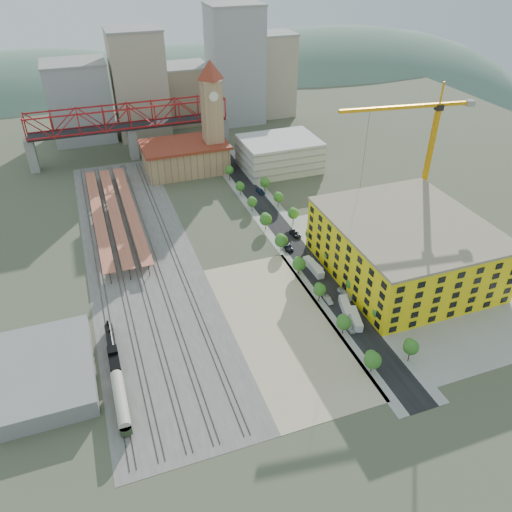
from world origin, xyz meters
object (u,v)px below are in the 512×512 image
object	(u,v)px
clock_tower	(212,106)
coach	(121,402)
site_trailer_b	(346,307)
tower_crane	(424,140)
construction_building	(404,247)
car_0	(350,328)
site_trailer_d	(313,266)
site_trailer_c	(315,269)
locomotive	(112,347)
site_trailer_a	(355,319)

from	to	relation	value
clock_tower	coach	size ratio (longest dim) A/B	3.19
site_trailer_b	tower_crane	bearing A→B (deg)	53.72
construction_building	car_0	distance (m)	35.96
site_trailer_b	car_0	world-z (taller)	site_trailer_b
site_trailer_d	coach	bearing A→B (deg)	-157.96
clock_tower	coach	world-z (taller)	clock_tower
coach	site_trailer_c	size ratio (longest dim) A/B	1.83
clock_tower	site_trailer_c	bearing A→B (deg)	-84.96
coach	tower_crane	xyz separation A→B (m)	(114.30, 53.83, 29.01)
site_trailer_d	car_0	xyz separation A→B (m)	(-3.00, -30.38, -0.50)
locomotive	car_0	world-z (taller)	locomotive
clock_tower	locomotive	world-z (taller)	clock_tower
tower_crane	site_trailer_d	xyz separation A→B (m)	(-48.30, -17.01, -30.50)
site_trailer_b	coach	bearing A→B (deg)	-153.21
locomotive	site_trailer_c	bearing A→B (deg)	12.84
tower_crane	site_trailer_d	bearing A→B (deg)	-160.60
site_trailer_a	site_trailer_c	bearing A→B (deg)	105.35
site_trailer_d	car_0	size ratio (longest dim) A/B	2.09
construction_building	site_trailer_c	size ratio (longest dim) A/B	5.69
site_trailer_b	car_0	distance (m)	8.51
site_trailer_b	site_trailer_d	bearing A→B (deg)	104.49
car_0	coach	bearing A→B (deg)	178.69
construction_building	coach	world-z (taller)	construction_building
site_trailer_a	car_0	xyz separation A→B (m)	(-3.00, -2.46, -0.49)
coach	site_trailer_c	bearing A→B (deg)	28.00
site_trailer_a	site_trailer_b	xyz separation A→B (m)	(0.00, 5.50, -0.01)
tower_crane	site_trailer_b	xyz separation A→B (m)	(-48.30, -39.44, -30.53)
locomotive	coach	bearing A→B (deg)	-90.00
tower_crane	site_trailer_c	size ratio (longest dim) A/B	5.78
site_trailer_b	site_trailer_c	world-z (taller)	site_trailer_c
construction_building	car_0	size ratio (longest dim) A/B	11.71
coach	site_trailer_a	size ratio (longest dim) A/B	1.83
clock_tower	site_trailer_d	bearing A→B (deg)	-84.87
site_trailer_c	site_trailer_d	bearing A→B (deg)	89.25
clock_tower	tower_crane	world-z (taller)	clock_tower
clock_tower	car_0	size ratio (longest dim) A/B	12.04
site_trailer_a	car_0	world-z (taller)	site_trailer_a
locomotive	site_trailer_b	distance (m)	66.24
coach	tower_crane	bearing A→B (deg)	25.22
tower_crane	site_trailer_b	distance (m)	69.43
locomotive	site_trailer_a	world-z (taller)	locomotive
site_trailer_d	tower_crane	bearing A→B (deg)	12.28
tower_crane	site_trailer_a	size ratio (longest dim) A/B	5.76
clock_tower	site_trailer_b	bearing A→B (deg)	-85.89
tower_crane	site_trailer_b	world-z (taller)	tower_crane
site_trailer_d	construction_building	bearing A→B (deg)	-29.98
tower_crane	site_trailer_c	world-z (taller)	tower_crane
clock_tower	site_trailer_d	size ratio (longest dim) A/B	5.77
coach	tower_crane	size ratio (longest dim) A/B	0.32
construction_building	tower_crane	xyz separation A→B (m)	(22.30, 27.97, 22.33)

